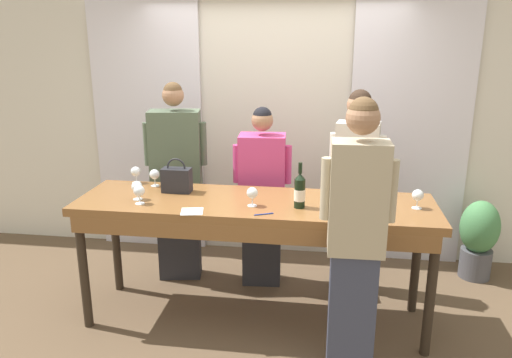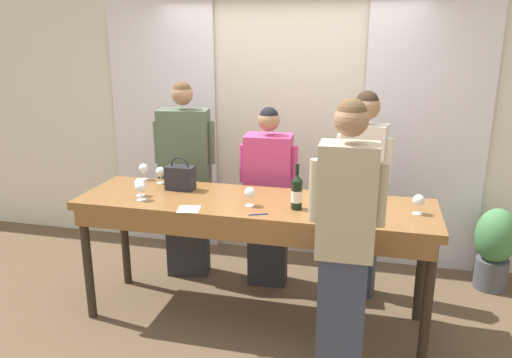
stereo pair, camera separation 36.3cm
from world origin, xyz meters
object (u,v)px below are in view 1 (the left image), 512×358
object	(u,v)px
wine_glass_center_right	(252,193)
host_pouring	(356,239)
wine_bottle	(300,191)
guest_cream_sweater	(355,187)
wine_glass_front_mid	(137,187)
guest_pink_top	(262,198)
wine_glass_center_left	(139,191)
wine_glass_center_mid	(418,196)
handbag	(177,179)
guest_olive_jacket	(177,183)
tasting_bar	(254,214)
wine_glass_front_right	(136,172)
potted_plant	(479,237)
wine_glass_front_left	(155,175)

from	to	relation	value
wine_glass_center_right	host_pouring	xyz separation A→B (m)	(0.73, -0.47, -0.12)
wine_bottle	host_pouring	bearing A→B (deg)	-51.76
guest_cream_sweater	host_pouring	size ratio (longest dim) A/B	0.95
wine_glass_front_mid	guest_pink_top	bearing A→B (deg)	40.13
wine_glass_center_left	wine_glass_center_mid	xyz separation A→B (m)	(2.02, 0.19, 0.00)
handbag	wine_glass_center_left	size ratio (longest dim) A/B	1.94
wine_glass_center_right	handbag	bearing A→B (deg)	158.57
wine_bottle	guest_olive_jacket	size ratio (longest dim) A/B	0.18
host_pouring	tasting_bar	bearing A→B (deg)	142.16
tasting_bar	wine_glass_front_right	size ratio (longest dim) A/B	19.07
guest_cream_sweater	host_pouring	distance (m)	1.22
handbag	host_pouring	xyz separation A→B (m)	(1.37, -0.72, -0.12)
guest_pink_top	host_pouring	size ratio (longest dim) A/B	0.87
wine_bottle	wine_glass_front_right	world-z (taller)	wine_bottle
wine_glass_front_mid	guest_pink_top	xyz separation A→B (m)	(0.86, 0.73, -0.28)
wine_glass_front_right	guest_pink_top	xyz separation A→B (m)	(1.03, 0.31, -0.28)
wine_glass_front_mid	guest_olive_jacket	world-z (taller)	guest_olive_jacket
guest_cream_sweater	wine_bottle	bearing A→B (deg)	-120.73
guest_olive_jacket	potted_plant	size ratio (longest dim) A/B	2.41
tasting_bar	host_pouring	distance (m)	0.92
wine_glass_front_left	host_pouring	xyz separation A→B (m)	(1.60, -0.85, -0.12)
wine_bottle	host_pouring	distance (m)	0.63
wine_glass_front_mid	wine_glass_center_mid	bearing A→B (deg)	2.55
tasting_bar	wine_glass_center_left	xyz separation A→B (m)	(-0.83, -0.17, 0.19)
handbag	wine_glass_center_mid	world-z (taller)	handbag
wine_bottle	potted_plant	size ratio (longest dim) A/B	0.45
wine_glass_center_right	guest_olive_jacket	size ratio (longest dim) A/B	0.08
tasting_bar	handbag	world-z (taller)	handbag
wine_bottle	tasting_bar	bearing A→B (deg)	167.10
wine_bottle	host_pouring	xyz separation A→B (m)	(0.38, -0.48, -0.15)
wine_glass_front_mid	guest_cream_sweater	distance (m)	1.82
wine_bottle	wine_glass_front_mid	distance (m)	1.23
wine_bottle	wine_glass_front_mid	bearing A→B (deg)	179.69
wine_glass_center_right	host_pouring	world-z (taller)	host_pouring
tasting_bar	guest_olive_jacket	size ratio (longest dim) A/B	1.49
wine_glass_front_mid	guest_cream_sweater	size ratio (longest dim) A/B	0.08
wine_glass_front_left	tasting_bar	bearing A→B (deg)	-17.93
wine_glass_center_right	guest_olive_jacket	xyz separation A→B (m)	(-0.80, 0.75, -0.18)
wine_glass_front_left	guest_pink_top	bearing A→B (deg)	23.68
wine_glass_front_left	guest_olive_jacket	distance (m)	0.42
guest_olive_jacket	wine_glass_front_mid	bearing A→B (deg)	-96.73
wine_bottle	wine_glass_center_left	size ratio (longest dim) A/B	2.37
host_pouring	guest_olive_jacket	bearing A→B (deg)	141.44
wine_glass_center_mid	guest_pink_top	size ratio (longest dim) A/B	0.09
wine_glass_front_left	wine_glass_front_right	bearing A→B (deg)	161.29
wine_glass_front_mid	wine_glass_front_right	distance (m)	0.45
tasting_bar	guest_cream_sweater	distance (m)	1.02
wine_glass_front_right	potted_plant	world-z (taller)	wine_glass_front_right
wine_glass_center_right	guest_pink_top	distance (m)	0.80
handbag	wine_glass_center_mid	distance (m)	1.83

